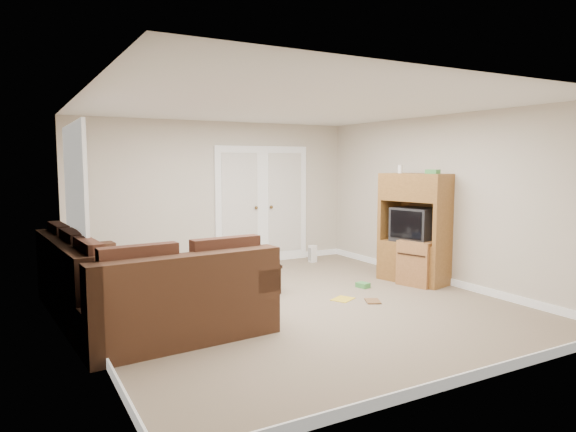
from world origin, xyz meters
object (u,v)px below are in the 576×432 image
side_cabinet (420,258)px  sectional_sofa (129,292)px  tv_armoire (416,227)px  coffee_table (248,274)px

side_cabinet → sectional_sofa: bearing=160.6°
tv_armoire → side_cabinet: size_ratio=1.64×
sectional_sofa → tv_armoire: 4.27m
sectional_sofa → coffee_table: bearing=18.8°
side_cabinet → tv_armoire: bearing=52.9°
tv_armoire → side_cabinet: tv_armoire is taller
sectional_sofa → side_cabinet: size_ratio=2.82×
sectional_sofa → side_cabinet: side_cabinet is taller
coffee_table → tv_armoire: (2.42, -0.78, 0.61)m
coffee_table → side_cabinet: 2.55m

